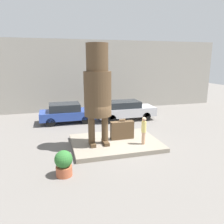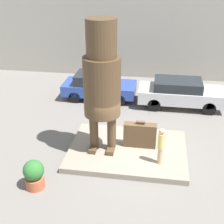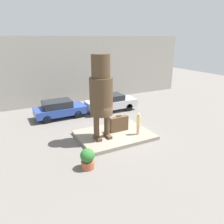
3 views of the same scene
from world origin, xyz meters
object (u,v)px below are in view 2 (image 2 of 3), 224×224
statue_figure (102,78)px  tourist (161,145)px  parked_car_silver (180,92)px  giant_suitcase (140,135)px  planter_pot (34,174)px  parked_car_blue (98,85)px

statue_figure → tourist: bearing=-16.2°
tourist → parked_car_silver: 6.15m
giant_suitcase → tourist: size_ratio=0.89×
planter_pot → parked_car_blue: bearing=85.0°
parked_car_silver → planter_pot: size_ratio=4.16×
tourist → planter_pot: (-4.49, -1.89, -0.52)m
giant_suitcase → planter_pot: 4.72m
giant_suitcase → parked_car_blue: bearing=118.3°
parked_car_blue → parked_car_silver: 4.77m
tourist → planter_pot: size_ratio=1.38×
parked_car_silver → parked_car_blue: bearing=175.1°
parked_car_blue → statue_figure: bearing=-77.1°
giant_suitcase → parked_car_blue: parked_car_blue is taller
tourist → parked_car_silver: tourist is taller
parked_car_blue → parked_car_silver: parked_car_silver is taller
statue_figure → tourist: (2.43, -0.71, -2.34)m
giant_suitcase → planter_pot: bearing=-139.9°
giant_suitcase → parked_car_blue: (-2.87, 5.33, 0.04)m
giant_suitcase → planter_pot: size_ratio=1.22×
statue_figure → giant_suitcase: bearing=15.9°
parked_car_blue → tourist: bearing=-59.9°
giant_suitcase → parked_car_blue: size_ratio=0.33×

